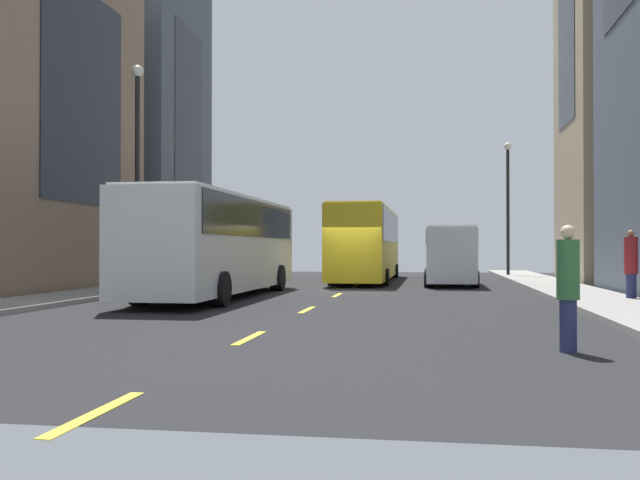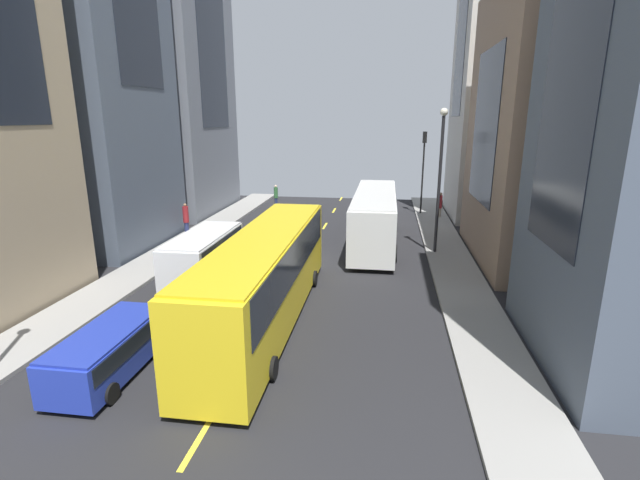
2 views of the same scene
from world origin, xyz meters
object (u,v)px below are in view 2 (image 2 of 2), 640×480
(city_bus_white, at_px, (375,213))
(pedestrian_waiting_curb, at_px, (276,195))
(car_blue_0, at_px, (109,348))
(traffic_light_near_corner, at_px, (424,158))
(pedestrian_crossing_mid, at_px, (440,204))
(delivery_van_white, at_px, (204,255))
(streetcar_yellow, at_px, (266,271))
(pedestrian_crossing_near, at_px, (186,217))

(city_bus_white, bearing_deg, pedestrian_waiting_curb, -50.81)
(pedestrian_waiting_curb, bearing_deg, car_blue_0, -51.03)
(pedestrian_waiting_curb, height_order, traffic_light_near_corner, traffic_light_near_corner)
(pedestrian_crossing_mid, distance_m, traffic_light_near_corner, 4.06)
(car_blue_0, distance_m, pedestrian_waiting_curb, 28.29)
(city_bus_white, relative_size, delivery_van_white, 2.11)
(streetcar_yellow, xyz_separation_m, pedestrian_waiting_curb, (5.39, -23.65, -1.05))
(city_bus_white, relative_size, traffic_light_near_corner, 1.83)
(streetcar_yellow, bearing_deg, car_blue_0, 49.70)
(delivery_van_white, xyz_separation_m, pedestrian_crossing_mid, (-12.87, -17.05, -0.28))
(delivery_van_white, bearing_deg, traffic_light_near_corner, -121.71)
(pedestrian_crossing_mid, bearing_deg, streetcar_yellow, 5.87)
(pedestrian_waiting_curb, xyz_separation_m, pedestrian_crossing_mid, (-14.24, 3.11, 0.16))
(delivery_van_white, height_order, pedestrian_crossing_near, delivery_van_white)
(car_blue_0, bearing_deg, city_bus_white, -114.65)
(city_bus_white, xyz_separation_m, pedestrian_waiting_curb, (9.25, -11.34, -0.93))
(traffic_light_near_corner, bearing_deg, city_bus_white, 69.77)
(pedestrian_waiting_curb, relative_size, traffic_light_near_corner, 0.30)
(city_bus_white, height_order, car_blue_0, city_bus_white)
(city_bus_white, height_order, traffic_light_near_corner, traffic_light_near_corner)
(city_bus_white, bearing_deg, car_blue_0, 65.35)
(delivery_van_white, xyz_separation_m, pedestrian_waiting_curb, (1.37, -20.16, -0.44))
(car_blue_0, relative_size, pedestrian_waiting_curb, 2.24)
(city_bus_white, relative_size, streetcar_yellow, 0.92)
(streetcar_yellow, relative_size, traffic_light_near_corner, 2.00)
(city_bus_white, height_order, delivery_van_white, city_bus_white)
(city_bus_white, xyz_separation_m, traffic_light_near_corner, (-3.59, -9.74, 2.72))
(delivery_van_white, xyz_separation_m, car_blue_0, (-0.12, 8.09, -0.59))
(pedestrian_crossing_near, bearing_deg, delivery_van_white, -75.44)
(pedestrian_waiting_curb, height_order, pedestrian_crossing_near, pedestrian_crossing_near)
(pedestrian_waiting_curb, bearing_deg, city_bus_white, -14.85)
(pedestrian_waiting_curb, bearing_deg, traffic_light_near_corner, 28.85)
(pedestrian_waiting_curb, distance_m, traffic_light_near_corner, 13.44)
(delivery_van_white, bearing_deg, pedestrian_waiting_curb, -86.11)
(delivery_van_white, height_order, traffic_light_near_corner, traffic_light_near_corner)
(streetcar_yellow, distance_m, pedestrian_waiting_curb, 24.28)
(delivery_van_white, xyz_separation_m, traffic_light_near_corner, (-11.47, -18.56, 3.21))
(traffic_light_near_corner, bearing_deg, pedestrian_crossing_near, 29.05)
(city_bus_white, distance_m, pedestrian_crossing_mid, 9.66)
(car_blue_0, xyz_separation_m, pedestrian_crossing_near, (5.25, -17.43, 0.30))
(pedestrian_crossing_near, bearing_deg, traffic_light_near_corner, 14.80)
(city_bus_white, xyz_separation_m, streetcar_yellow, (3.86, 12.31, 0.12))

